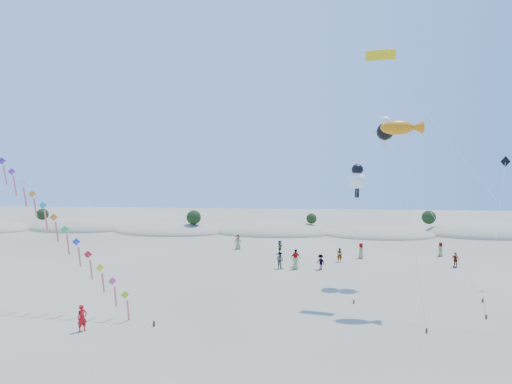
% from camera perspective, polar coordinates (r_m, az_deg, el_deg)
% --- Properties ---
extents(ground, '(160.00, 160.00, 0.00)m').
position_cam_1_polar(ground, '(23.37, -3.32, -23.58)').
color(ground, gray).
rests_on(ground, ground).
extents(dune_ridge, '(145.30, 11.49, 5.57)m').
position_cam_1_polar(dune_ridge, '(66.55, 3.13, -5.35)').
color(dune_ridge, gray).
rests_on(dune_ridge, ground).
extents(fish_kite, '(3.07, 5.93, 13.94)m').
position_cam_1_polar(fish_kite, '(33.71, 18.86, 8.10)').
color(fish_kite, '#3F2D1E').
rests_on(fish_kite, ground).
extents(cartoon_kite_low, '(1.80, 6.71, 10.70)m').
position_cam_1_polar(cartoon_kite_low, '(39.03, 13.34, 1.83)').
color(cartoon_kite_low, '#3F2D1E').
rests_on(cartoon_kite_low, ground).
extents(cartoon_kite_high, '(7.51, 6.62, 15.01)m').
position_cam_1_polar(cartoon_kite_high, '(40.60, 16.86, 7.92)').
color(cartoon_kite_high, '#3F2D1E').
rests_on(cartoon_kite_high, ground).
extents(parafoil_kite, '(12.83, 10.66, 19.89)m').
position_cam_1_polar(parafoil_kite, '(37.28, 16.71, 16.61)').
color(parafoil_kite, '#3F2D1E').
rests_on(parafoil_kite, ground).
extents(dark_kite, '(6.02, 9.89, 11.43)m').
position_cam_1_polar(dark_kite, '(41.18, 29.87, -0.61)').
color(dark_kite, '#3F2D1E').
rests_on(dark_kite, ground).
extents(flyer_foreground, '(0.71, 0.75, 1.72)m').
position_cam_1_polar(flyer_foreground, '(30.60, -22.16, -15.32)').
color(flyer_foreground, '#B70E14').
rests_on(flyer_foreground, ground).
extents(beachgoers, '(29.94, 12.01, 1.87)m').
position_cam_1_polar(beachgoers, '(47.54, 10.95, -8.25)').
color(beachgoers, slate).
rests_on(beachgoers, ground).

